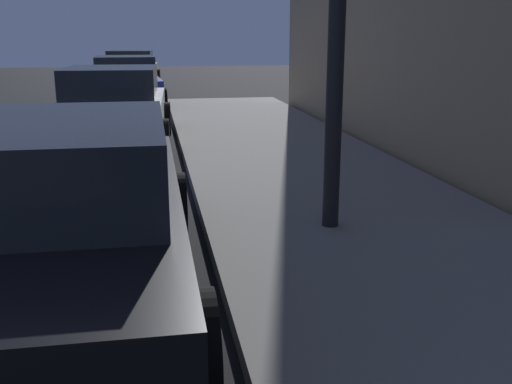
{
  "coord_description": "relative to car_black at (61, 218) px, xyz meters",
  "views": [
    {
      "loc": [
        3.53,
        0.3,
        1.98
      ],
      "look_at": [
        4.13,
        3.69,
        1.06
      ],
      "focal_mm": 41.22,
      "sensor_mm": 36.0,
      "label": 1
    }
  ],
  "objects": [
    {
      "name": "car_blue",
      "position": [
        0.0,
        12.51,
        -0.0
      ],
      "size": [
        2.19,
        4.35,
        1.43
      ],
      "color": "navy",
      "rests_on": "ground"
    },
    {
      "name": "car_black",
      "position": [
        0.0,
        0.0,
        0.0
      ],
      "size": [
        1.95,
        4.54,
        1.43
      ],
      "color": "black",
      "rests_on": "ground"
    },
    {
      "name": "car_white",
      "position": [
        -0.0,
        6.69,
        0.0
      ],
      "size": [
        2.14,
        4.07,
        1.43
      ],
      "color": "silver",
      "rests_on": "ground"
    },
    {
      "name": "car_yellow_cab",
      "position": [
        -0.0,
        18.85,
        -0.0
      ],
      "size": [
        2.21,
        4.29,
        1.43
      ],
      "color": "gold",
      "rests_on": "ground"
    }
  ]
}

